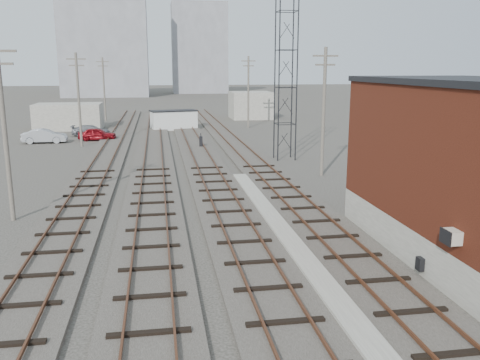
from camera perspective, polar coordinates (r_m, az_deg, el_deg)
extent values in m
plane|color=#282621|center=(67.04, -4.88, 5.97)|extent=(320.00, 320.00, 0.00)
cube|color=#332D28|center=(46.65, 0.20, 3.26)|extent=(3.20, 90.00, 0.20)
cube|color=#4C2816|center=(46.50, -0.67, 3.51)|extent=(0.07, 90.00, 0.12)
cube|color=#4C2816|center=(46.74, 1.07, 3.56)|extent=(0.07, 90.00, 0.12)
cube|color=#332D28|center=(46.17, -4.71, 3.12)|extent=(3.20, 90.00, 0.20)
cube|color=#4C2816|center=(46.09, -5.60, 3.37)|extent=(0.07, 90.00, 0.12)
cube|color=#4C2816|center=(46.20, -3.82, 3.42)|extent=(0.07, 90.00, 0.12)
cube|color=#332D28|center=(46.04, -9.68, 2.95)|extent=(3.20, 90.00, 0.20)
cube|color=#4C2816|center=(46.01, -10.58, 3.20)|extent=(0.07, 90.00, 0.12)
cube|color=#4C2816|center=(46.00, -8.80, 3.26)|extent=(0.07, 90.00, 0.12)
cube|color=#332D28|center=(46.25, -14.64, 2.76)|extent=(3.20, 90.00, 0.20)
cube|color=#4C2816|center=(46.29, -15.54, 3.01)|extent=(0.07, 90.00, 0.12)
cube|color=#4C2816|center=(46.15, -13.77, 3.08)|extent=(0.07, 90.00, 0.12)
cube|color=gray|center=(22.45, 5.68, -7.06)|extent=(0.90, 28.00, 0.26)
cube|color=gray|center=(23.33, 23.99, -5.75)|extent=(6.00, 12.00, 1.50)
cube|color=#532013|center=(22.54, 24.77, 2.74)|extent=(6.00, 12.00, 5.50)
cube|color=beige|center=(18.00, 22.66, -5.89)|extent=(0.45, 0.62, 0.45)
cube|color=black|center=(20.24, 19.56, -8.87)|extent=(0.20, 0.35, 0.50)
cylinder|color=black|center=(41.83, 4.42, 12.33)|extent=(0.10, 0.10, 15.00)
cylinder|color=black|center=(42.21, 6.45, 12.29)|extent=(0.10, 0.10, 15.00)
cylinder|color=black|center=(43.29, 3.94, 12.34)|extent=(0.10, 0.10, 15.00)
cylinder|color=black|center=(43.65, 5.91, 12.31)|extent=(0.10, 0.10, 15.00)
cylinder|color=#595147|center=(27.62, -24.90, 4.86)|extent=(0.24, 0.24, 9.00)
cylinder|color=#595147|center=(52.04, -17.65, 8.52)|extent=(0.24, 0.24, 9.00)
cube|color=#595147|center=(51.96, -17.94, 12.80)|extent=(1.80, 0.12, 0.12)
cube|color=#595147|center=(51.95, -17.89, 12.14)|extent=(1.40, 0.12, 0.12)
cylinder|color=#595147|center=(76.84, -15.01, 9.80)|extent=(0.24, 0.24, 9.00)
cube|color=#595147|center=(76.78, -15.18, 12.70)|extent=(1.80, 0.12, 0.12)
cube|color=#595147|center=(76.78, -15.16, 12.25)|extent=(1.40, 0.12, 0.12)
cylinder|color=#595147|center=(36.44, 9.37, 7.45)|extent=(0.24, 0.24, 9.00)
cube|color=#595147|center=(36.31, 9.59, 13.58)|extent=(1.80, 0.12, 0.12)
cube|color=#595147|center=(36.30, 9.55, 12.64)|extent=(1.40, 0.12, 0.12)
cylinder|color=#595147|center=(65.52, 0.94, 9.81)|extent=(0.24, 0.24, 9.00)
cube|color=#595147|center=(65.45, 0.96, 13.22)|extent=(1.80, 0.12, 0.12)
cube|color=#595147|center=(65.44, 0.96, 12.70)|extent=(1.40, 0.12, 0.12)
cube|color=gray|center=(142.19, -14.98, 15.12)|extent=(22.00, 14.00, 30.00)
cube|color=gray|center=(157.05, -4.61, 14.48)|extent=(16.00, 12.00, 26.00)
cube|color=gray|center=(67.58, -18.65, 6.78)|extent=(8.00, 5.00, 3.20)
cube|color=gray|center=(77.90, 1.19, 8.40)|extent=(6.00, 6.00, 4.00)
cube|color=black|center=(49.02, -4.41, 4.30)|extent=(0.34, 0.34, 1.05)
cylinder|color=black|center=(48.93, -4.42, 5.10)|extent=(0.08, 0.08, 0.32)
cube|color=silver|center=(64.36, -7.44, 6.67)|extent=(5.88, 3.39, 2.30)
cube|color=black|center=(64.25, -7.47, 7.73)|extent=(6.10, 3.61, 0.11)
imported|color=maroon|center=(56.32, -15.72, 4.98)|extent=(4.05, 1.89, 1.34)
imported|color=#A5A8AD|center=(56.05, -21.09, 4.63)|extent=(4.43, 1.61, 1.45)
imported|color=slate|center=(60.28, -16.39, 5.36)|extent=(4.27, 1.81, 1.23)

